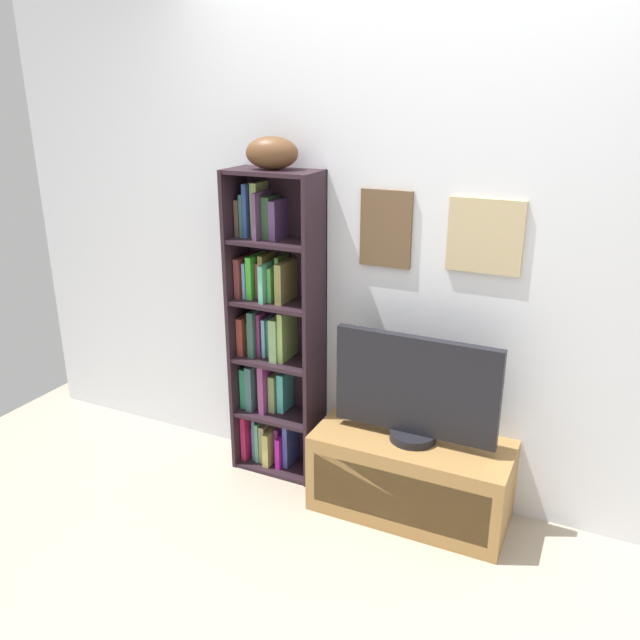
% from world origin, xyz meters
% --- Properties ---
extents(back_wall, '(4.80, 0.08, 2.52)m').
position_xyz_m(back_wall, '(0.00, 1.13, 1.26)').
color(back_wall, silver).
rests_on(back_wall, ground).
extents(bookshelf, '(0.46, 0.24, 1.61)m').
position_xyz_m(bookshelf, '(-0.77, 1.01, 0.76)').
color(bookshelf, black).
rests_on(bookshelf, ground).
extents(football, '(0.28, 0.20, 0.15)m').
position_xyz_m(football, '(-0.73, 0.98, 1.68)').
color(football, brown).
rests_on(football, bookshelf).
extents(tv_stand, '(0.93, 0.41, 0.40)m').
position_xyz_m(tv_stand, '(0.04, 0.89, 0.20)').
color(tv_stand, olive).
rests_on(tv_stand, ground).
extents(television, '(0.77, 0.22, 0.52)m').
position_xyz_m(television, '(0.04, 0.89, 0.66)').
color(television, black).
rests_on(television, tv_stand).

